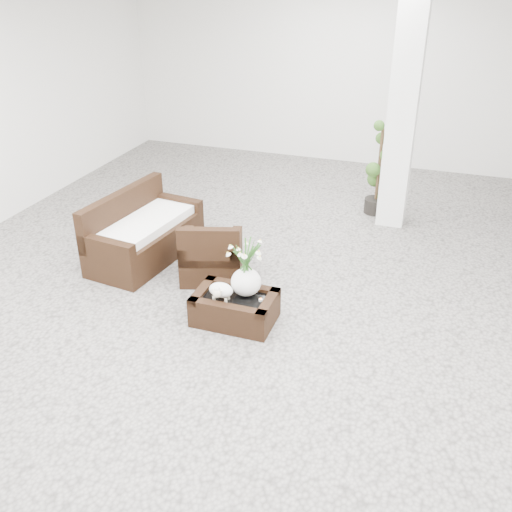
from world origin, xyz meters
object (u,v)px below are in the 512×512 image
(coffee_table, at_px, (235,309))
(loveseat, at_px, (145,227))
(armchair, at_px, (211,248))
(topiary, at_px, (379,169))

(coffee_table, relative_size, loveseat, 0.53)
(armchair, relative_size, topiary, 0.55)
(topiary, bearing_deg, coffee_table, -105.50)
(topiary, bearing_deg, armchair, -120.98)
(armchair, bearing_deg, topiary, -139.08)
(coffee_table, height_order, topiary, topiary)
(coffee_table, relative_size, topiary, 0.61)
(armchair, height_order, topiary, topiary)
(armchair, xyz_separation_m, loveseat, (-1.04, 0.17, 0.05))
(coffee_table, xyz_separation_m, topiary, (1.01, 3.64, 0.58))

